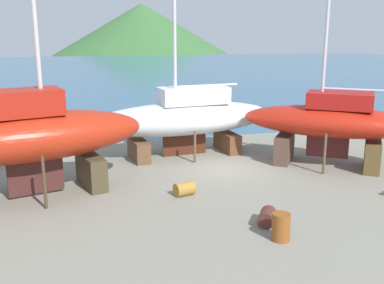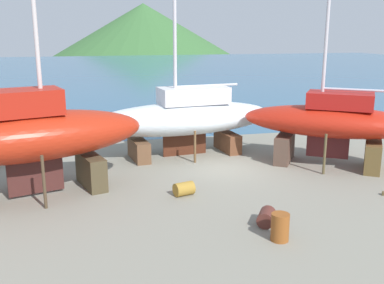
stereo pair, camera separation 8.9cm
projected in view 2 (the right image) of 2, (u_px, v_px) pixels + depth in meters
The scene contains 9 objects.
ground_plane at pixel (247, 187), 19.00m from camera, with size 37.20×37.20×0.00m, color gray.
sea_water at pixel (126, 71), 72.09m from camera, with size 146.29×93.88×0.01m, color #326288.
headland_hill at pixel (144, 47), 174.99m from camera, with size 116.20×116.20×32.98m, color #396935.
sailboat_far_slipway at pixel (31, 136), 17.35m from camera, with size 9.36×5.21×14.31m.
sailboat_mid_port at pixel (330, 122), 21.44m from camera, with size 8.32×6.87×14.26m.
sailboat_large_starboard at pixel (185, 117), 23.36m from camera, with size 10.18×3.96×15.43m.
barrel_tar_black at pixel (184, 189), 17.93m from camera, with size 0.55×0.55×0.77m, color olive.
barrel_ochre at pixel (266, 217), 15.19m from camera, with size 0.56×0.56×0.81m, color #532821.
barrel_tipped_center at pixel (280, 227), 14.03m from camera, with size 0.57×0.57×0.89m, color brown.
Camera 2 is at (-6.41, -19.73, 6.42)m, focal length 42.02 mm.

